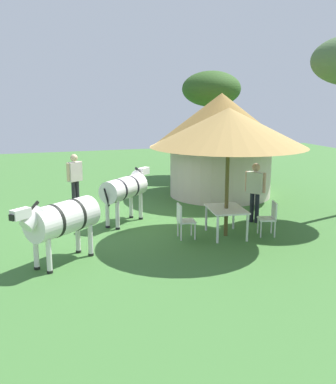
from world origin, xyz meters
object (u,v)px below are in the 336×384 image
guest_beside_umbrella (255,187)px  standing_watcher (75,176)px  acacia_tree_right_background (211,89)px  patio_chair_west_end (270,216)px  patio_dining_table (226,212)px  zebra_nearest_camera (125,189)px  shade_umbrella (229,127)px  patio_chair_near_hut (183,219)px  thatched_hut (221,138)px  zebra_by_umbrella (61,219)px

guest_beside_umbrella → standing_watcher: bearing=-166.5°
acacia_tree_right_background → standing_watcher: bearing=-56.6°
patio_chair_west_end → standing_watcher: (-4.71, -4.44, 0.54)m
patio_dining_table → zebra_nearest_camera: 3.01m
patio_chair_west_end → acacia_tree_right_background: (-9.12, 2.25, 3.36)m
shade_umbrella → zebra_nearest_camera: shade_umbrella is taller
shade_umbrella → acacia_tree_right_background: bearing=159.1°
patio_chair_west_end → patio_chair_near_hut: (-0.49, -2.23, 0.00)m
thatched_hut → acacia_tree_right_background: size_ratio=1.06×
shade_umbrella → patio_chair_west_end: shade_umbrella is taller
patio_dining_table → patio_chair_west_end: patio_chair_west_end is taller
standing_watcher → shade_umbrella: bearing=94.7°
thatched_hut → patio_chair_west_end: size_ratio=5.51×
patio_dining_table → standing_watcher: (-4.36, -3.35, 0.41)m
shade_umbrella → patio_chair_west_end: bearing=72.2°
thatched_hut → guest_beside_umbrella: 3.84m
guest_beside_umbrella → shade_umbrella: bearing=-95.7°
patio_chair_near_hut → shade_umbrella: bearing=90.0°
patio_dining_table → patio_chair_west_end: size_ratio=1.48×
zebra_by_umbrella → patio_dining_table: bearing=-119.5°
patio_dining_table → shade_umbrella: bearing=26.6°
patio_chair_west_end → patio_chair_near_hut: bearing=95.3°
patio_chair_near_hut → acacia_tree_right_background: acacia_tree_right_background is taller
patio_chair_west_end → guest_beside_umbrella: guest_beside_umbrella is taller
patio_chair_near_hut → zebra_nearest_camera: (-1.87, -1.07, 0.49)m
thatched_hut → standing_watcher: thatched_hut is taller
standing_watcher → zebra_by_umbrella: 5.13m
shade_umbrella → guest_beside_umbrella: shade_umbrella is taller
patio_chair_west_end → zebra_by_umbrella: size_ratio=0.46×
guest_beside_umbrella → acacia_tree_right_background: bearing=125.5°
patio_dining_table → patio_chair_near_hut: 1.15m
zebra_by_umbrella → acacia_tree_right_background: acacia_tree_right_background is taller
thatched_hut → patio_chair_near_hut: thatched_hut is taller
patio_dining_table → acacia_tree_right_background: 9.92m
shade_umbrella → zebra_by_umbrella: bearing=-80.7°
thatched_hut → zebra_nearest_camera: size_ratio=2.80×
patio_chair_west_end → zebra_by_umbrella: zebra_by_umbrella is taller
patio_chair_west_end → standing_watcher: standing_watcher is taller
patio_chair_west_end → zebra_nearest_camera: 4.09m
patio_dining_table → patio_chair_west_end: 1.15m
thatched_hut → patio_dining_table: size_ratio=3.72×
thatched_hut → guest_beside_umbrella: (3.64, -0.58, -1.08)m
patio_chair_west_end → acacia_tree_right_background: acacia_tree_right_background is taller
patio_chair_near_hut → zebra_by_umbrella: (0.83, -3.11, 0.47)m
shade_umbrella → zebra_by_umbrella: size_ratio=2.04×
patio_chair_near_hut → acacia_tree_right_background: 10.28m
standing_watcher → acacia_tree_right_background: (-4.41, 6.70, 2.82)m
patio_chair_near_hut → standing_watcher: standing_watcher is taller
patio_chair_west_end → guest_beside_umbrella: size_ratio=0.52×
patio_dining_table → guest_beside_umbrella: size_ratio=0.77×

